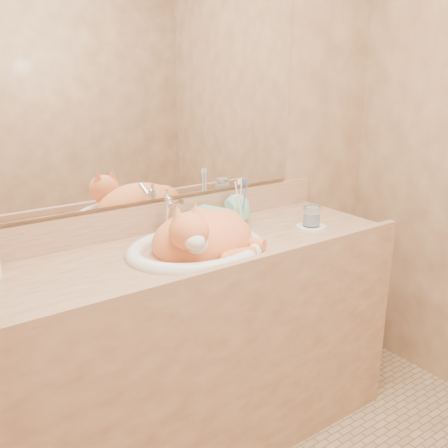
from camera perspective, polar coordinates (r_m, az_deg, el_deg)
wall_back at (r=2.01m, az=-7.31°, el=10.36°), size 2.40×0.02×2.50m
vanity_counter at (r=2.06m, az=-2.68°, el=-13.87°), size 1.60×0.55×0.85m
mirror at (r=1.99m, az=-7.30°, el=14.34°), size 1.30×0.02×0.80m
sink_basin at (r=1.82m, az=-3.20°, el=-0.60°), size 0.57×0.49×0.16m
faucet at (r=1.98m, az=-6.31°, el=1.05°), size 0.05×0.12×0.17m
cat at (r=1.82m, az=-2.47°, el=-1.22°), size 0.42×0.35×0.22m
soap_dispenser at (r=2.01m, az=-0.08°, el=1.74°), size 0.11×0.12×0.20m
toothbrush_cup at (r=2.09m, az=2.00°, el=1.09°), size 0.16×0.16×0.11m
toothbrushes at (r=2.07m, az=2.02°, el=2.93°), size 0.03×0.03×0.21m
saucer at (r=2.12m, az=9.91°, el=-0.33°), size 0.12×0.12×0.01m
water_glass at (r=2.11m, az=9.98°, el=0.90°), size 0.07×0.07×0.08m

